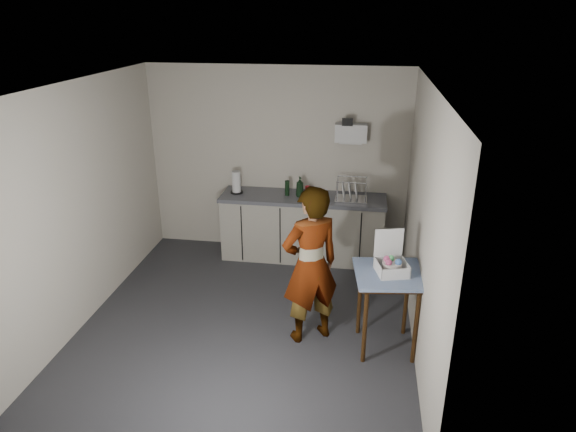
# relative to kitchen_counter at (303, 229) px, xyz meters

# --- Properties ---
(ground) EXTENTS (4.00, 4.00, 0.00)m
(ground) POSITION_rel_kitchen_counter_xyz_m (-0.40, -1.70, -0.43)
(ground) COLOR #2D2E32
(ground) RESTS_ON ground
(wall_back) EXTENTS (3.60, 0.02, 2.60)m
(wall_back) POSITION_rel_kitchen_counter_xyz_m (-0.40, 0.29, 0.87)
(wall_back) COLOR beige
(wall_back) RESTS_ON ground
(wall_right) EXTENTS (0.02, 4.00, 2.60)m
(wall_right) POSITION_rel_kitchen_counter_xyz_m (1.39, -1.70, 0.87)
(wall_right) COLOR beige
(wall_right) RESTS_ON ground
(wall_left) EXTENTS (0.02, 4.00, 2.60)m
(wall_left) POSITION_rel_kitchen_counter_xyz_m (-2.19, -1.70, 0.87)
(wall_left) COLOR beige
(wall_left) RESTS_ON ground
(ceiling) EXTENTS (3.60, 4.00, 0.01)m
(ceiling) POSITION_rel_kitchen_counter_xyz_m (-0.40, -1.70, 2.17)
(ceiling) COLOR silver
(ceiling) RESTS_ON wall_back
(kitchen_counter) EXTENTS (2.24, 0.62, 0.91)m
(kitchen_counter) POSITION_rel_kitchen_counter_xyz_m (0.00, 0.00, 0.00)
(kitchen_counter) COLOR black
(kitchen_counter) RESTS_ON ground
(wall_shelf) EXTENTS (0.42, 0.18, 0.37)m
(wall_shelf) POSITION_rel_kitchen_counter_xyz_m (0.60, 0.22, 1.32)
(wall_shelf) COLOR white
(wall_shelf) RESTS_ON ground
(side_table) EXTENTS (0.75, 0.75, 0.87)m
(side_table) POSITION_rel_kitchen_counter_xyz_m (1.10, -1.95, 0.33)
(side_table) COLOR #3A250D
(side_table) RESTS_ON ground
(standing_man) EXTENTS (0.74, 0.67, 1.70)m
(standing_man) POSITION_rel_kitchen_counter_xyz_m (0.31, -1.89, 0.42)
(standing_man) COLOR #B2A593
(standing_man) RESTS_ON ground
(soap_bottle) EXTENTS (0.15, 0.15, 0.28)m
(soap_bottle) POSITION_rel_kitchen_counter_xyz_m (-0.04, -0.02, 0.62)
(soap_bottle) COLOR black
(soap_bottle) RESTS_ON kitchen_counter
(soda_can) EXTENTS (0.07, 0.07, 0.13)m
(soda_can) POSITION_rel_kitchen_counter_xyz_m (0.06, 0.05, 0.55)
(soda_can) COLOR red
(soda_can) RESTS_ON kitchen_counter
(dark_bottle) EXTENTS (0.06, 0.06, 0.21)m
(dark_bottle) POSITION_rel_kitchen_counter_xyz_m (-0.22, 0.00, 0.59)
(dark_bottle) COLOR black
(dark_bottle) RESTS_ON kitchen_counter
(paper_towel) EXTENTS (0.17, 0.17, 0.31)m
(paper_towel) POSITION_rel_kitchen_counter_xyz_m (-0.92, 0.00, 0.63)
(paper_towel) COLOR black
(paper_towel) RESTS_ON kitchen_counter
(dish_rack) EXTENTS (0.42, 0.31, 0.29)m
(dish_rack) POSITION_rel_kitchen_counter_xyz_m (0.64, -0.05, 0.55)
(dish_rack) COLOR silver
(dish_rack) RESTS_ON kitchen_counter
(bakery_box) EXTENTS (0.36, 0.36, 0.41)m
(bakery_box) POSITION_rel_kitchen_counter_xyz_m (1.11, -1.94, 0.53)
(bakery_box) COLOR white
(bakery_box) RESTS_ON side_table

